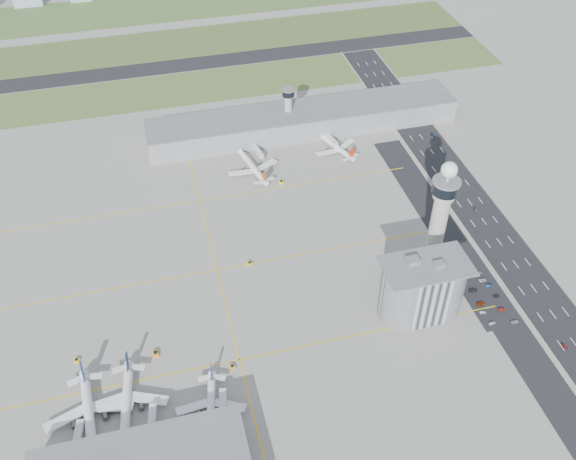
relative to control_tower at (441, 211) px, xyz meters
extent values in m
plane|color=#99978F|center=(-72.00, -8.00, -35.04)|extent=(1000.00, 1000.00, 0.00)
cube|color=#435A2A|center=(-92.00, 217.00, -35.00)|extent=(480.00, 50.00, 0.08)
cube|color=#445628|center=(-92.00, 292.00, -35.00)|extent=(480.00, 60.00, 0.08)
cube|color=#40592A|center=(-92.00, 372.00, -35.00)|extent=(480.00, 70.00, 0.08)
cube|color=black|center=(-92.00, 254.00, -34.98)|extent=(480.00, 22.00, 0.10)
cube|color=black|center=(43.00, -8.00, -34.99)|extent=(28.00, 500.00, 0.10)
cube|color=#9E9E99|center=(29.00, -8.00, -34.44)|extent=(0.60, 500.00, 1.20)
cube|color=#9E9E99|center=(57.00, -8.00, -34.44)|extent=(0.60, 500.00, 1.20)
cube|color=black|center=(18.00, -18.00, -35.00)|extent=(18.00, 260.00, 0.08)
cube|color=black|center=(16.00, -30.00, -34.99)|extent=(20.00, 44.00, 0.10)
cube|color=yellow|center=(-112.00, -38.00, -35.04)|extent=(260.00, 0.60, 0.01)
cube|color=yellow|center=(-112.00, 22.00, -35.04)|extent=(260.00, 0.60, 0.01)
cube|color=yellow|center=(-112.00, 82.00, -35.04)|extent=(260.00, 0.60, 0.01)
cube|color=yellow|center=(-112.00, 22.00, -35.04)|extent=(0.60, 260.00, 0.01)
cylinder|color=#ADAAA5|center=(0.00, 0.00, -11.04)|extent=(8.40, 8.40, 48.00)
cylinder|color=#ADAAA5|center=(0.00, 0.00, 10.96)|extent=(11.00, 11.00, 4.00)
cylinder|color=black|center=(0.00, 0.00, 14.96)|extent=(13.00, 13.00, 6.00)
cylinder|color=slate|center=(0.00, 0.00, 18.46)|extent=(14.00, 14.00, 1.00)
cylinder|color=#ADAAA5|center=(0.00, 0.00, 20.96)|extent=(1.60, 1.60, 5.00)
sphere|color=white|center=(0.00, 0.00, 25.46)|extent=(8.00, 8.00, 8.00)
cylinder|color=#ADAAA5|center=(-42.00, 142.00, -21.04)|extent=(5.00, 5.00, 28.00)
cylinder|color=black|center=(-42.00, 142.00, -6.04)|extent=(8.00, 8.00, 4.00)
cylinder|color=slate|center=(-42.00, 142.00, -3.54)|extent=(8.60, 8.60, 0.80)
cube|color=#B2B2B7|center=(-20.00, -30.00, -20.04)|extent=(18.00, 24.00, 30.00)
cylinder|color=#B2B2B7|center=(-29.00, -30.00, -20.04)|extent=(24.00, 24.00, 30.00)
cylinder|color=#B2B2B7|center=(-11.00, -30.00, -20.04)|extent=(24.00, 24.00, 30.00)
cube|color=slate|center=(-20.00, -30.00, -4.64)|extent=(42.00, 24.00, 0.80)
cube|color=slate|center=(-26.00, -27.00, -3.04)|extent=(6.00, 5.00, 3.00)
cube|color=slate|center=(-15.00, -32.00, -3.34)|extent=(5.00, 4.00, 2.40)
cube|color=gray|center=(-32.00, 140.00, -27.54)|extent=(210.00, 32.00, 15.00)
cube|color=slate|center=(-32.00, 140.00, -19.64)|extent=(210.00, 32.00, 0.80)
imported|color=white|center=(10.98, -47.94, -34.45)|extent=(3.62, 1.91, 1.17)
imported|color=#A9A9A9|center=(9.94, -40.39, -34.49)|extent=(3.41, 1.31, 1.11)
imported|color=maroon|center=(11.49, -35.06, -34.41)|extent=(4.71, 2.56, 1.25)
imported|color=#242427|center=(12.05, -25.77, -34.40)|extent=(4.47, 1.93, 1.28)
imported|color=navy|center=(11.98, -17.55, -34.45)|extent=(3.61, 1.75, 1.19)
imported|color=white|center=(11.24, -13.29, -34.40)|extent=(4.05, 1.97, 1.28)
imported|color=#95969B|center=(22.03, -49.92, -34.48)|extent=(4.03, 1.89, 1.12)
imported|color=#AE3723|center=(19.84, -41.16, -34.44)|extent=(4.27, 2.03, 1.20)
imported|color=#28282B|center=(21.62, -32.31, -34.43)|extent=(3.66, 1.70, 1.21)
imported|color=navy|center=(21.42, -24.89, -34.42)|extent=(3.88, 1.67, 1.24)
imported|color=silver|center=(20.13, -20.52, -34.50)|extent=(3.98, 1.99, 1.08)
imported|color=gray|center=(20.27, -15.08, -34.44)|extent=(4.37, 2.33, 1.21)
imported|color=maroon|center=(37.03, -69.10, -34.44)|extent=(1.85, 3.69, 1.21)
imported|color=#24262F|center=(42.73, 31.80, -34.40)|extent=(1.81, 4.05, 1.29)
imported|color=navy|center=(50.75, 111.83, -34.42)|extent=(2.20, 4.52, 1.24)
imported|color=gray|center=(36.70, 171.88, -34.39)|extent=(2.06, 4.02, 1.31)
camera|label=1|loc=(-135.56, -217.93, 206.57)|focal=40.00mm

